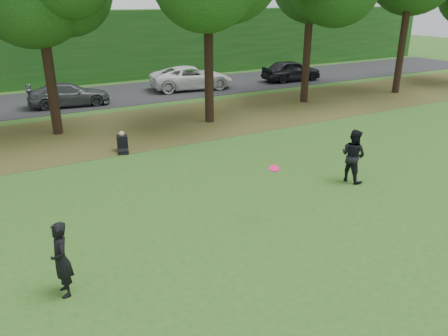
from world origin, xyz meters
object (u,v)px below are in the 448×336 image
object	(u,v)px
player_left	(61,260)
player_right	(353,156)
frisbee	(274,168)
seated_person	(123,144)

from	to	relation	value
player_left	player_right	size ratio (longest dim) A/B	0.92
frisbee	seated_person	world-z (taller)	frisbee
frisbee	player_right	bearing A→B (deg)	14.71
player_right	frisbee	xyz separation A→B (m)	(-4.00, -1.05, 0.67)
player_left	player_right	distance (m)	9.74
player_left	seated_person	size ratio (longest dim) A/B	1.98
player_left	player_right	world-z (taller)	player_right
frisbee	seated_person	xyz separation A→B (m)	(-1.81, 7.81, -1.26)
player_right	player_left	bearing A→B (deg)	87.73
frisbee	seated_person	distance (m)	8.12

